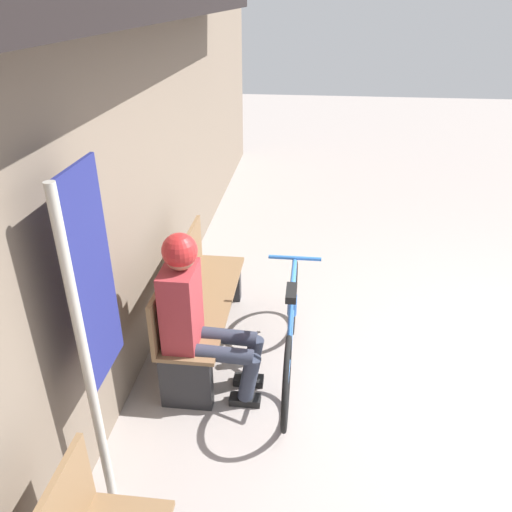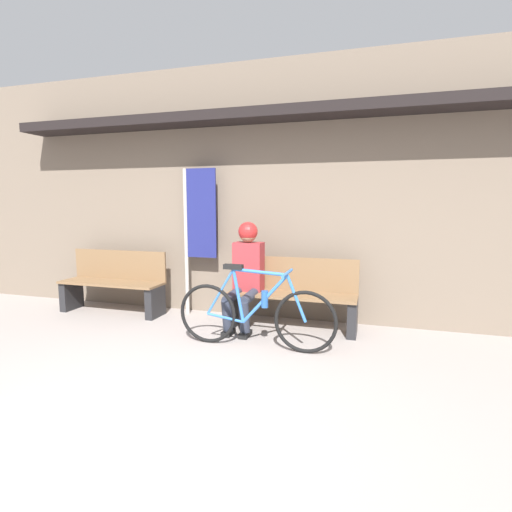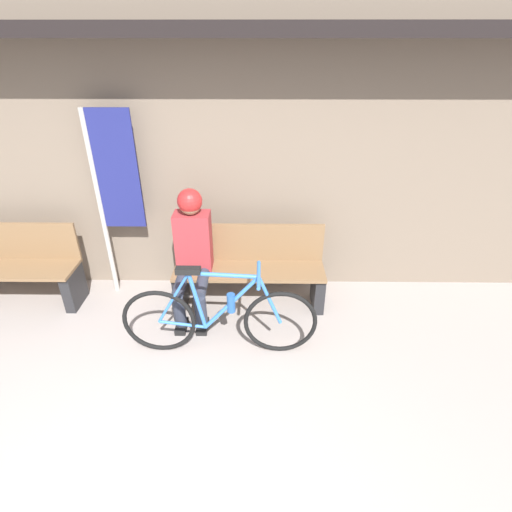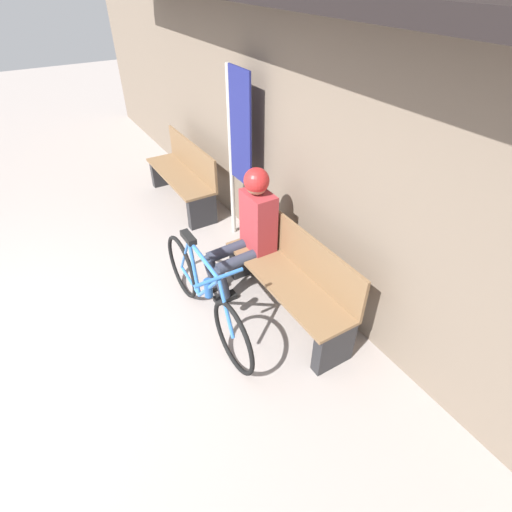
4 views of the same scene
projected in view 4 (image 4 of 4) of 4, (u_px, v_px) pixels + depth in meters
name	position (u px, v px, depth m)	size (l,w,h in m)	color
ground_plane	(0.00, 381.00, 3.16)	(24.00, 24.00, 0.00)	gray
storefront_wall	(305.00, 111.00, 3.35)	(12.00, 0.56, 3.20)	#756656
park_bench_near	(290.00, 280.00, 3.58)	(1.49, 0.42, 0.83)	brown
bicycle	(204.00, 295.00, 3.45)	(1.67, 0.40, 0.85)	black
person_seated	(249.00, 225.00, 3.70)	(0.34, 0.66, 1.25)	#2D3342
park_bench_far	(184.00, 177.00, 5.26)	(1.42, 0.42, 0.83)	brown
banner_pole	(237.00, 140.00, 4.07)	(0.45, 0.05, 1.91)	#B7B2A8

